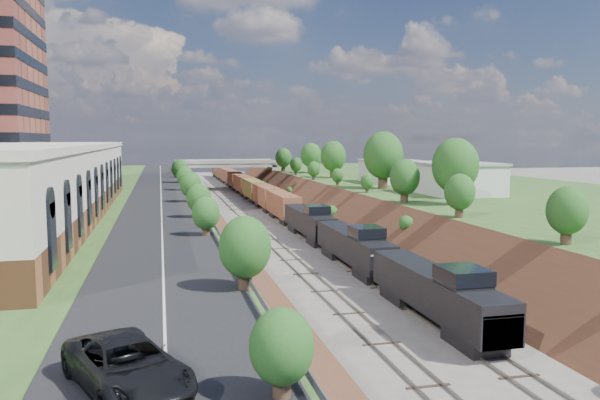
{
  "coord_description": "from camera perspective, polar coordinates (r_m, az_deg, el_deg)",
  "views": [
    {
      "loc": [
        -15.52,
        -20.23,
        12.49
      ],
      "look_at": [
        -1.13,
        39.83,
        6.0
      ],
      "focal_mm": 35.0,
      "sensor_mm": 36.0,
      "label": 1
    }
  ],
  "objects": [
    {
      "name": "white_building_near",
      "position": [
        82.28,
        14.88,
        1.97
      ],
      "size": [
        9.0,
        12.0,
        4.0
      ],
      "primitive_type": "cube",
      "color": "silver",
      "rests_on": "platform_right"
    },
    {
      "name": "commercial_building",
      "position": [
        59.69,
        -25.52,
        1.59
      ],
      "size": [
        14.3,
        62.3,
        7.0
      ],
      "color": "brown",
      "rests_on": "platform_left"
    },
    {
      "name": "embankment_left",
      "position": [
        81.32,
        -10.14,
        -2.93
      ],
      "size": [
        10.0,
        180.0,
        10.0
      ],
      "primitive_type": "cube",
      "rotation": [
        0.0,
        0.79,
        0.0
      ],
      "color": "brown",
      "rests_on": "ground"
    },
    {
      "name": "tree_right_large",
      "position": [
        68.52,
        14.9,
        3.2
      ],
      "size": [
        5.25,
        5.25,
        7.61
      ],
      "color": "#473323",
      "rests_on": "platform_right"
    },
    {
      "name": "rail_left_track",
      "position": [
        82.2,
        -4.28,
        -2.69
      ],
      "size": [
        1.58,
        180.0,
        0.18
      ],
      "primitive_type": "cube",
      "color": "gray",
      "rests_on": "ground"
    },
    {
      "name": "guardrail",
      "position": [
        80.44,
        -10.49,
        0.95
      ],
      "size": [
        0.1,
        171.0,
        0.7
      ],
      "color": "#99999E",
      "rests_on": "platform_left"
    },
    {
      "name": "overpass",
      "position": [
        143.27,
        -7.24,
        2.92
      ],
      "size": [
        24.5,
        8.3,
        7.4
      ],
      "color": "gray",
      "rests_on": "ground"
    },
    {
      "name": "rail_right_track",
      "position": [
        83.18,
        -0.74,
        -2.57
      ],
      "size": [
        1.58,
        180.0,
        0.18
      ],
      "primitive_type": "cube",
      "color": "gray",
      "rests_on": "ground"
    },
    {
      "name": "freight_train",
      "position": [
        117.98,
        -4.59,
        1.1
      ],
      "size": [
        2.75,
        170.21,
        4.55
      ],
      "color": "black",
      "rests_on": "ground"
    },
    {
      "name": "suv",
      "position": [
        18.54,
        -16.53,
        -15.19
      ],
      "size": [
        4.5,
        6.07,
        1.53
      ],
      "primitive_type": "imported",
      "rotation": [
        0.0,
        0.0,
        0.4
      ],
      "color": "black",
      "rests_on": "road"
    },
    {
      "name": "embankment_right",
      "position": [
        85.42,
        4.77,
        -2.43
      ],
      "size": [
        10.0,
        180.0,
        10.0
      ],
      "primitive_type": "cube",
      "rotation": [
        0.0,
        0.79,
        0.0
      ],
      "color": "brown",
      "rests_on": "ground"
    },
    {
      "name": "platform_left",
      "position": [
        82.72,
        -25.57,
        -1.53
      ],
      "size": [
        44.0,
        180.0,
        5.0
      ],
      "primitive_type": "cube",
      "color": "#345824",
      "rests_on": "ground"
    },
    {
      "name": "platform_right",
      "position": [
        94.29,
        17.59,
        -0.36
      ],
      "size": [
        44.0,
        180.0,
        5.0
      ],
      "primitive_type": "cube",
      "color": "#345824",
      "rests_on": "ground"
    },
    {
      "name": "road",
      "position": [
        80.57,
        -13.4,
        0.54
      ],
      "size": [
        8.0,
        180.0,
        0.1
      ],
      "primitive_type": "cube",
      "color": "black",
      "rests_on": "platform_left"
    },
    {
      "name": "tree_left_crest",
      "position": [
        40.77,
        -8.12,
        -1.75
      ],
      "size": [
        2.45,
        2.45,
        3.55
      ],
      "color": "#473323",
      "rests_on": "platform_left"
    },
    {
      "name": "white_building_far",
      "position": [
        101.96,
        8.76,
        2.73
      ],
      "size": [
        8.0,
        10.0,
        3.6
      ],
      "primitive_type": "cube",
      "color": "silver",
      "rests_on": "platform_right"
    }
  ]
}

